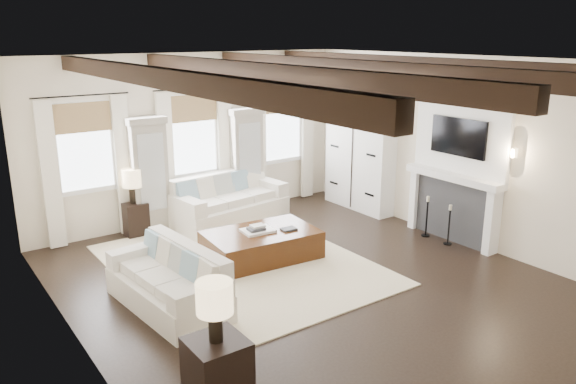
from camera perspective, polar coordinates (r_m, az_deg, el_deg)
ground at (r=8.38m, az=2.36°, el=-9.21°), size 7.50×7.50×0.00m
room_shell at (r=8.91m, az=2.80°, el=5.12°), size 6.54×7.54×3.22m
area_rug at (r=9.01m, az=-4.87°, el=-7.33°), size 3.54×4.35×0.02m
sofa_back at (r=10.87m, az=-6.15°, el=-1.13°), size 2.31×1.26×0.94m
sofa_left at (r=7.75m, az=-11.76°, el=-9.00°), size 1.06×2.02×0.83m
ottoman at (r=9.15m, az=-2.73°, el=-5.40°), size 1.85×1.24×0.46m
tray at (r=9.06m, az=-3.09°, el=-3.93°), size 0.53×0.42×0.04m
book_lower at (r=9.01m, az=-3.25°, el=-3.77°), size 0.28×0.22×0.04m
book_upper at (r=9.05m, az=-3.10°, el=-3.45°), size 0.23×0.19×0.03m
book_loose at (r=9.13m, az=0.08°, el=-3.79°), size 0.25×0.20×0.03m
side_table_front at (r=6.04m, az=-7.21°, el=-17.07°), size 0.57×0.57×0.57m
lamp_front at (r=5.68m, az=-7.47°, el=-10.94°), size 0.37×0.37×0.64m
side_table_back at (r=10.53m, az=-15.25°, el=-2.65°), size 0.41×0.41×0.61m
lamp_back at (r=10.32m, az=-15.55°, el=1.20°), size 0.36×0.36×0.63m
candlestick_near at (r=10.10m, az=16.02°, el=-3.54°), size 0.14×0.14×0.71m
candlestick_far at (r=10.40m, az=13.90°, el=-2.75°), size 0.15×0.15×0.75m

